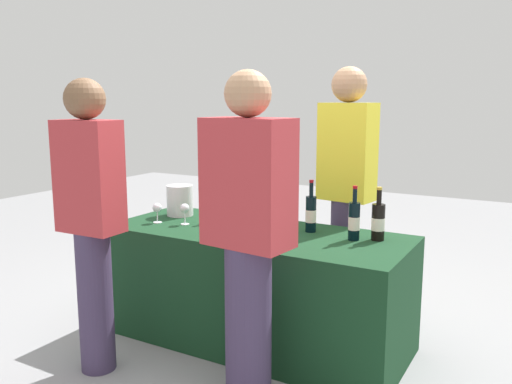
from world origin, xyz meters
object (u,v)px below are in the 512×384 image
wine_bottle_5 (378,221)px  wine_glass_0 (157,209)px  wine_glass_2 (267,219)px  guest_1 (248,231)px  wine_bottle_1 (241,209)px  wine_bottle_2 (264,210)px  guest_0 (91,214)px  wine_bottle_3 (311,213)px  server_pouring (346,184)px  wine_bottle_0 (223,205)px  wine_bottle_4 (354,221)px  ice_bucket (180,200)px  wine_glass_1 (185,209)px

wine_bottle_5 → wine_glass_0: (-1.42, -0.29, -0.02)m
wine_glass_2 → guest_1: (0.20, -0.57, 0.07)m
wine_bottle_1 → guest_1: 0.91m
wine_bottle_2 → wine_bottle_5: 0.72m
guest_0 → wine_bottle_5: bearing=33.5°
wine_bottle_3 → guest_1: 0.80m
wine_bottle_2 → server_pouring: server_pouring is taller
wine_glass_0 → guest_0: bearing=-83.0°
wine_bottle_0 → wine_bottle_5: 1.07m
wine_bottle_5 → server_pouring: server_pouring is taller
server_pouring → guest_0: server_pouring is taller
server_pouring → wine_bottle_4: bearing=123.4°
wine_glass_0 → ice_bucket: 0.26m
server_pouring → wine_bottle_1: bearing=47.5°
wine_bottle_1 → wine_glass_0: size_ratio=2.21×
wine_glass_2 → server_pouring: server_pouring is taller
ice_bucket → guest_1: 1.28m
wine_bottle_1 → wine_bottle_5: bearing=3.3°
wine_glass_1 → server_pouring: bearing=36.7°
wine_bottle_4 → guest_0: 1.50m
wine_bottle_4 → wine_bottle_5: 0.14m
wine_bottle_0 → wine_bottle_3: 0.64m
wine_glass_2 → server_pouring: size_ratio=0.08×
wine_bottle_5 → ice_bucket: bearing=-178.7°
server_pouring → wine_bottle_0: bearing=39.5°
wine_glass_0 → ice_bucket: size_ratio=0.62×
wine_glass_1 → ice_bucket: bearing=133.9°
wine_bottle_0 → wine_glass_0: size_ratio=2.24×
wine_bottle_0 → wine_bottle_2: 0.35m
wine_bottle_3 → wine_glass_2: size_ratio=2.29×
wine_bottle_5 → wine_glass_0: bearing=-168.3°
wine_glass_0 → guest_0: guest_0 is taller
wine_bottle_1 → wine_glass_0: bearing=-154.7°
wine_bottle_5 → ice_bucket: (-1.43, -0.03, -0.00)m
wine_bottle_0 → ice_bucket: 0.37m
wine_glass_1 → guest_0: 0.72m
wine_bottle_4 → wine_glass_1: wine_bottle_4 is taller
server_pouring → guest_1: bearing=95.1°
wine_bottle_5 → server_pouring: 0.56m
wine_bottle_3 → wine_bottle_5: bearing=1.5°
wine_bottle_3 → wine_bottle_0: bearing=-178.2°
server_pouring → guest_1: server_pouring is taller
wine_bottle_1 → wine_glass_0: wine_bottle_1 is taller
wine_bottle_1 → wine_bottle_2: (0.19, -0.03, 0.02)m
wine_glass_2 → wine_bottle_0: bearing=155.6°
wine_bottle_1 → server_pouring: size_ratio=0.17×
wine_bottle_0 → wine_glass_1: 0.27m
server_pouring → wine_glass_2: bearing=75.9°
wine_glass_1 → guest_1: bearing=-34.4°
wine_glass_1 → guest_0: (-0.11, -0.70, 0.09)m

